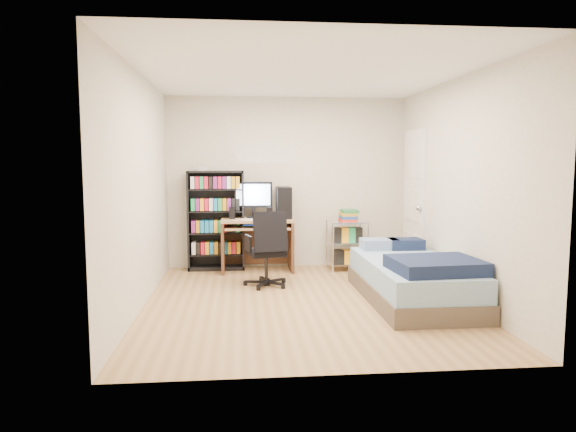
{
  "coord_description": "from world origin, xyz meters",
  "views": [
    {
      "loc": [
        -0.7,
        -5.57,
        1.55
      ],
      "look_at": [
        -0.14,
        0.4,
        0.92
      ],
      "focal_mm": 32.0,
      "sensor_mm": 36.0,
      "label": 1
    }
  ],
  "objects": [
    {
      "name": "bed",
      "position": [
        1.23,
        -0.07,
        0.26
      ],
      "size": [
        1.02,
        2.04,
        0.58
      ],
      "color": "brown",
      "rests_on": "room"
    },
    {
      "name": "wire_cart",
      "position": [
        0.84,
        1.64,
        0.57
      ],
      "size": [
        0.57,
        0.43,
        0.87
      ],
      "rotation": [
        0.0,
        0.0,
        0.09
      ],
      "color": "silver",
      "rests_on": "room"
    },
    {
      "name": "door",
      "position": [
        1.72,
        1.35,
        1.0
      ],
      "size": [
        0.12,
        0.8,
        2.0
      ],
      "color": "silver",
      "rests_on": "room"
    },
    {
      "name": "computer_desk",
      "position": [
        -0.36,
        1.73,
        0.69
      ],
      "size": [
        1.01,
        0.59,
        1.27
      ],
      "color": "#9D7551",
      "rests_on": "room"
    },
    {
      "name": "media_shelf",
      "position": [
        -1.04,
        1.84,
        0.74
      ],
      "size": [
        0.8,
        0.27,
        1.49
      ],
      "color": "black",
      "rests_on": "room"
    },
    {
      "name": "office_chair",
      "position": [
        -0.37,
        0.75,
        0.31
      ],
      "size": [
        0.67,
        0.67,
        0.96
      ],
      "rotation": [
        0.0,
        0.0,
        0.2
      ],
      "color": "black",
      "rests_on": "room"
    },
    {
      "name": "room",
      "position": [
        0.0,
        0.0,
        1.25
      ],
      "size": [
        3.58,
        4.08,
        2.58
      ],
      "color": "#A98254",
      "rests_on": "ground"
    }
  ]
}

